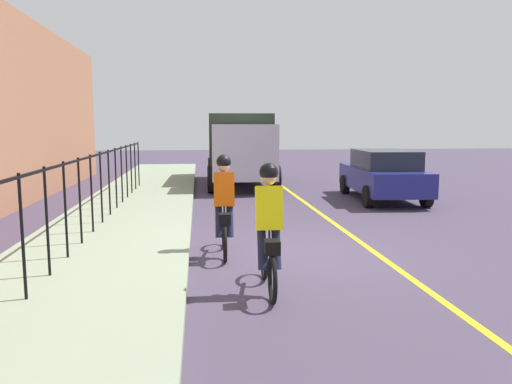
% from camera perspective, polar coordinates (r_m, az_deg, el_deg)
% --- Properties ---
extents(ground_plane, '(80.00, 80.00, 0.00)m').
position_cam_1_polar(ground_plane, '(9.29, 3.60, -6.87)').
color(ground_plane, '#42384C').
extents(lane_line_centre, '(36.00, 0.12, 0.01)m').
position_cam_1_polar(lane_line_centre, '(9.70, 13.00, -6.42)').
color(lane_line_centre, yellow).
rests_on(lane_line_centre, ground).
extents(sidewalk, '(40.00, 3.20, 0.15)m').
position_cam_1_polar(sidewalk, '(9.31, -17.63, -6.72)').
color(sidewalk, gray).
rests_on(sidewalk, ground).
extents(iron_fence, '(17.22, 0.04, 1.60)m').
position_cam_1_polar(iron_fence, '(10.15, -19.04, 1.02)').
color(iron_fence, black).
rests_on(iron_fence, sidewalk).
extents(cyclist_lead, '(1.71, 0.37, 1.83)m').
position_cam_1_polar(cyclist_lead, '(8.83, -3.69, -1.60)').
color(cyclist_lead, black).
rests_on(cyclist_lead, ground).
extents(cyclist_follow, '(1.71, 0.37, 1.83)m').
position_cam_1_polar(cyclist_follow, '(6.85, 1.48, -4.26)').
color(cyclist_follow, black).
rests_on(cyclist_follow, ground).
extents(patrol_sedan, '(4.52, 2.17, 1.58)m').
position_cam_1_polar(patrol_sedan, '(16.08, 14.40, 2.02)').
color(patrol_sedan, navy).
rests_on(patrol_sedan, ground).
extents(box_truck_background, '(6.77, 2.67, 2.78)m').
position_cam_1_polar(box_truck_background, '(19.78, -1.89, 5.36)').
color(box_truck_background, '#243020').
rests_on(box_truck_background, ground).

